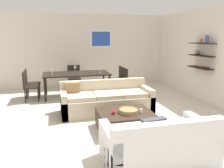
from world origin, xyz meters
The scene contains 18 objects.
ground_plane centered at (0.00, 0.00, 0.00)m, with size 18.00×18.00×0.00m, color beige.
back_wall_unit centered at (0.30, 3.53, 1.36)m, with size 8.40×0.09×2.70m.
right_wall_shelf_unit centered at (3.03, 0.60, 1.35)m, with size 0.34×8.20×2.70m.
sofa_beige centered at (-0.02, 0.34, 0.29)m, with size 2.28×0.90×0.78m.
loveseat_white centered at (0.21, -2.17, 0.29)m, with size 1.68×0.90×0.78m.
coffee_table centered at (0.10, -0.85, 0.19)m, with size 1.10×0.92×0.38m.
decorative_bowl centered at (0.15, -0.92, 0.42)m, with size 0.39×0.39×0.08m.
candle_jar centered at (0.40, -0.98, 0.42)m, with size 0.06×0.06×0.08m, color silver.
apple_on_coffee_table centered at (-0.17, -0.92, 0.42)m, with size 0.08×0.08×0.08m, color red.
dining_table centered at (-0.58, 2.09, 0.69)m, with size 2.07×1.01×0.75m.
dining_chair_left_near centered at (-2.02, 1.87, 0.50)m, with size 0.44×0.44×0.88m.
dining_chair_right_near centered at (0.86, 1.87, 0.50)m, with size 0.44×0.44×0.88m.
dining_chair_left_far centered at (-2.02, 2.32, 0.50)m, with size 0.44×0.44×0.88m.
dining_chair_head centered at (-0.58, 3.01, 0.50)m, with size 0.44×0.44×0.88m.
dining_chair_right_far centered at (0.86, 2.32, 0.50)m, with size 0.44×0.44×0.88m.
wine_glass_head centered at (-0.58, 2.54, 0.88)m, with size 0.08×0.08×0.18m.
wine_glass_right_near centered at (0.16, 1.97, 0.88)m, with size 0.08×0.08×0.18m.
wine_glass_left_near centered at (-1.33, 1.97, 0.86)m, with size 0.07×0.07×0.17m.
Camera 1 is at (-1.28, -5.06, 1.91)m, focal length 36.23 mm.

